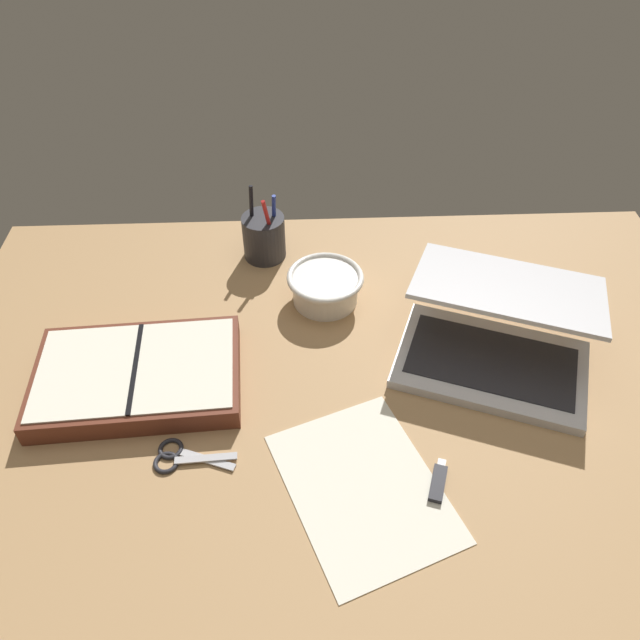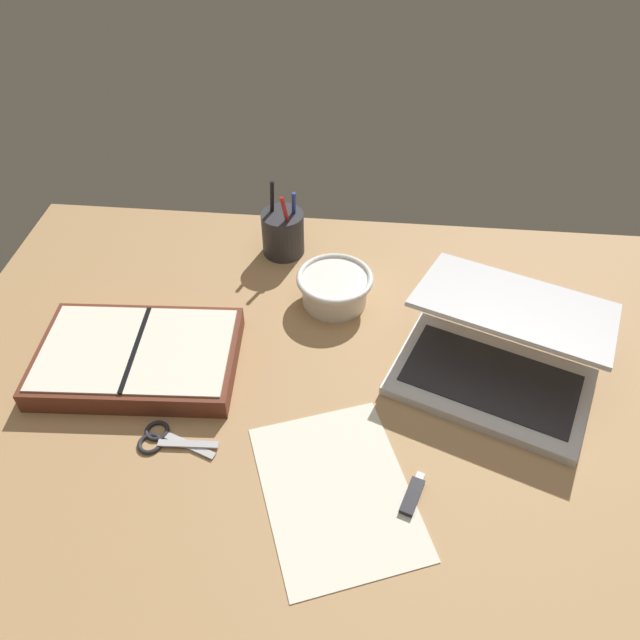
{
  "view_description": "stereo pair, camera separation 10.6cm",
  "coord_description": "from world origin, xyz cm",
  "px_view_note": "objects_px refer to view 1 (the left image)",
  "views": [
    {
      "loc": [
        -6.84,
        -66.4,
        82.36
      ],
      "look_at": [
        -3.6,
        9.99,
        9.0
      ],
      "focal_mm": 35.0,
      "sensor_mm": 36.0,
      "label": 1
    },
    {
      "loc": [
        3.74,
        -66.12,
        82.36
      ],
      "look_at": [
        -3.6,
        9.99,
        9.0
      ],
      "focal_mm": 35.0,
      "sensor_mm": 36.0,
      "label": 2
    }
  ],
  "objects_px": {
    "laptop": "(497,338)",
    "bowl": "(325,286)",
    "pen_cup": "(264,236)",
    "planner": "(138,376)",
    "scissors": "(178,456)"
  },
  "relations": [
    {
      "from": "planner",
      "to": "scissors",
      "type": "height_order",
      "value": "planner"
    },
    {
      "from": "planner",
      "to": "scissors",
      "type": "xyz_separation_m",
      "value": [
        0.08,
        -0.15,
        -0.02
      ]
    },
    {
      "from": "pen_cup",
      "to": "planner",
      "type": "height_order",
      "value": "pen_cup"
    },
    {
      "from": "bowl",
      "to": "planner",
      "type": "height_order",
      "value": "bowl"
    },
    {
      "from": "laptop",
      "to": "bowl",
      "type": "relative_size",
      "value": 2.73
    },
    {
      "from": "pen_cup",
      "to": "scissors",
      "type": "relative_size",
      "value": 1.25
    },
    {
      "from": "pen_cup",
      "to": "scissors",
      "type": "distance_m",
      "value": 0.51
    },
    {
      "from": "scissors",
      "to": "planner",
      "type": "bearing_deg",
      "value": 127.33
    },
    {
      "from": "laptop",
      "to": "scissors",
      "type": "relative_size",
      "value": 3.14
    },
    {
      "from": "bowl",
      "to": "planner",
      "type": "xyz_separation_m",
      "value": [
        -0.32,
        -0.2,
        -0.01
      ]
    },
    {
      "from": "laptop",
      "to": "planner",
      "type": "bearing_deg",
      "value": -155.34
    },
    {
      "from": "pen_cup",
      "to": "planner",
      "type": "xyz_separation_m",
      "value": [
        -0.2,
        -0.34,
        -0.03
      ]
    },
    {
      "from": "bowl",
      "to": "pen_cup",
      "type": "height_order",
      "value": "pen_cup"
    },
    {
      "from": "pen_cup",
      "to": "bowl",
      "type": "bearing_deg",
      "value": -50.94
    },
    {
      "from": "pen_cup",
      "to": "planner",
      "type": "bearing_deg",
      "value": -120.61
    }
  ]
}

